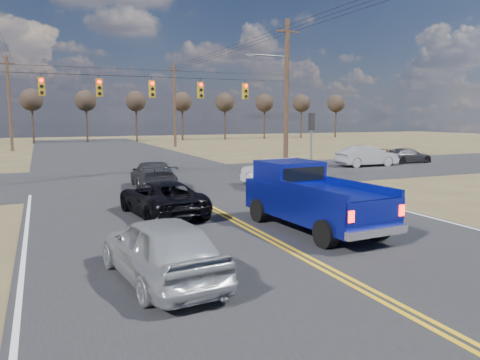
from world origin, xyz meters
name	(u,v)px	position (x,y,z in m)	size (l,w,h in m)	color
ground	(315,264)	(0.00, 0.00, 0.00)	(160.00, 160.00, 0.00)	brown
road_main	(195,200)	(0.00, 10.00, 0.00)	(14.00, 120.00, 0.02)	#28282B
road_cross	(154,178)	(0.00, 18.00, 0.00)	(120.00, 12.00, 0.02)	#28282B
signal_gantry	(161,93)	(0.50, 17.79, 5.06)	(19.60, 4.83, 10.00)	#473323
utility_poles	(156,89)	(0.00, 17.00, 5.23)	(19.60, 58.32, 10.00)	#473323
treeline	(126,90)	(0.00, 26.96, 5.70)	(87.00, 117.80, 7.40)	#33261C
pickup_truck	(311,198)	(1.86, 3.23, 1.05)	(2.65, 5.89, 2.16)	black
silver_suv	(161,248)	(-3.87, 0.32, 0.76)	(1.81, 4.49, 1.53)	#A2A5AA
black_suv	(161,198)	(-2.16, 7.26, 0.66)	(2.20, 4.78, 1.33)	black
white_car_queue	(277,174)	(4.74, 11.14, 0.81)	(1.71, 4.91, 1.62)	white
dgrey_car_queue	(153,175)	(-0.97, 13.94, 0.71)	(1.98, 4.88, 1.41)	#303035
cross_car_east_near	(367,156)	(16.08, 18.39, 0.77)	(4.65, 1.62, 1.53)	#A8AAB0
cross_car_east_far	(407,156)	(20.63, 19.13, 0.60)	(4.15, 1.69, 1.21)	#313135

